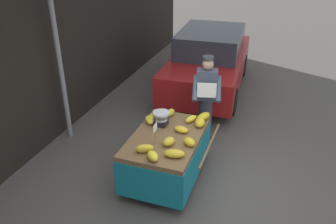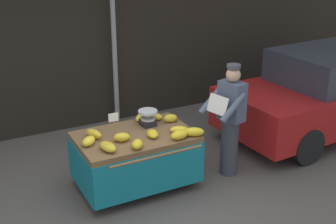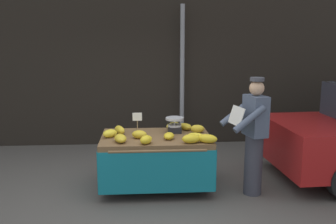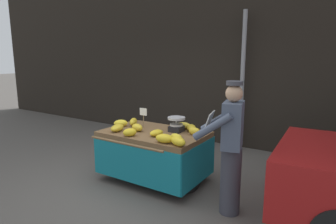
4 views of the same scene
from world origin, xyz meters
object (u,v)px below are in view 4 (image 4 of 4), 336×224
banana_bunch_9 (130,132)px  banana_bunch_4 (121,123)px  banana_bunch_7 (164,138)px  banana_bunch_1 (117,128)px  weighing_scale (176,124)px  banana_bunch_11 (183,126)px  banana_bunch_5 (195,131)px  banana_bunch_6 (177,137)px  banana_bunch_3 (137,127)px  vendor_person (230,148)px  banana_bunch_10 (133,122)px  banana_bunch_0 (178,141)px  price_sign (143,114)px  street_pole (242,83)px  banana_cart (154,145)px  banana_bunch_2 (157,133)px  banana_bunch_8 (191,128)px

banana_bunch_9 → banana_bunch_4: bearing=143.8°
banana_bunch_4 → banana_bunch_7: size_ratio=0.89×
banana_bunch_1 → banana_bunch_7: banana_bunch_7 is taller
weighing_scale → banana_bunch_4: 1.00m
banana_bunch_9 → banana_bunch_11: banana_bunch_9 is taller
banana_bunch_5 → banana_bunch_6: banana_bunch_5 is taller
banana_bunch_3 → banana_bunch_4: size_ratio=0.95×
banana_bunch_4 → vendor_person: vendor_person is taller
banana_bunch_3 → banana_bunch_10: banana_bunch_10 is taller
banana_bunch_3 → banana_bunch_0: bearing=-17.8°
banana_bunch_6 → banana_bunch_10: 1.17m
banana_bunch_0 → banana_bunch_4: 1.43m
banana_bunch_4 → banana_bunch_5: 1.33m
banana_bunch_7 → banana_bunch_11: size_ratio=1.04×
banana_bunch_9 → banana_bunch_3: bearing=107.7°
banana_bunch_3 → banana_bunch_10: 0.40m
price_sign → banana_bunch_10: (-0.27, 0.06, -0.18)m
weighing_scale → banana_bunch_1: 0.95m
banana_bunch_3 → vendor_person: size_ratio=0.13×
banana_bunch_4 → banana_bunch_9: banana_bunch_9 is taller
banana_bunch_7 → banana_bunch_10: size_ratio=0.96×
street_pole → banana_bunch_0: street_pole is taller
price_sign → banana_bunch_9: (0.12, -0.50, -0.19)m
banana_cart → price_sign: size_ratio=4.82×
vendor_person → banana_bunch_0: bearing=-169.5°
banana_bunch_1 → banana_bunch_6: (1.07, 0.06, -0.00)m
banana_bunch_0 → banana_bunch_3: bearing=162.2°
street_pole → banana_bunch_2: 2.59m
vendor_person → banana_bunch_9: bearing=-175.5°
weighing_scale → banana_bunch_5: 0.36m
street_pole → banana_bunch_4: (-1.30, -2.32, -0.58)m
banana_bunch_8 → banana_bunch_7: bearing=-90.4°
banana_bunch_6 → banana_bunch_11: banana_bunch_11 is taller
banana_cart → banana_bunch_4: (-0.67, -0.03, 0.28)m
banana_bunch_0 → banana_bunch_2: bearing=155.5°
banana_bunch_8 → banana_bunch_11: 0.19m
banana_bunch_0 → banana_bunch_3: banana_bunch_0 is taller
street_pole → banana_bunch_0: (0.07, -2.71, -0.57)m
street_pole → weighing_scale: 2.18m
price_sign → banana_bunch_5: price_sign is taller
banana_bunch_5 → banana_bunch_11: bearing=145.1°
weighing_scale → banana_bunch_8: bearing=40.0°
banana_cart → banana_bunch_3: 0.39m
weighing_scale → banana_bunch_9: bearing=-126.0°
banana_cart → banana_bunch_7: 0.69m
weighing_scale → banana_bunch_6: bearing=-58.4°
banana_bunch_3 → banana_bunch_7: size_ratio=0.84×
banana_bunch_5 → banana_bunch_7: bearing=-106.5°
price_sign → banana_bunch_2: bearing=-30.8°
banana_bunch_7 → banana_bunch_8: (0.01, 0.77, -0.01)m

